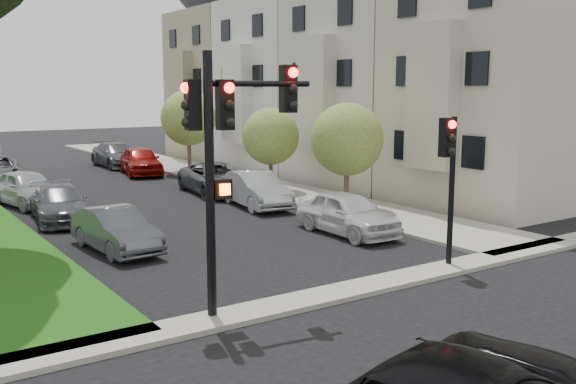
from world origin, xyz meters
TOP-DOWN VIEW (x-y plane):
  - ground at (0.00, 0.00)m, footprint 140.00×140.00m
  - sidewalk_right at (6.75, 24.00)m, footprint 3.50×44.00m
  - sidewalk_cross at (0.00, 2.00)m, footprint 60.00×1.00m
  - house_a at (12.45, 8.00)m, footprint 7.70×7.55m
  - house_b at (12.45, 15.50)m, footprint 7.70×7.55m
  - house_c at (12.45, 23.00)m, footprint 7.70×7.55m
  - house_d at (12.45, 30.50)m, footprint 7.70×7.55m
  - small_tree_a at (6.20, 10.06)m, footprint 2.85×2.85m
  - small_tree_b at (6.20, 15.59)m, footprint 2.63×2.63m
  - small_tree_c at (6.20, 24.28)m, footprint 3.17×3.17m
  - traffic_signal_main at (-3.37, 2.24)m, footprint 2.70×0.71m
  - traffic_signal_secondary at (3.21, 2.19)m, footprint 0.51×0.42m
  - car_parked_0 at (3.65, 6.88)m, footprint 1.77×4.22m
  - car_parked_1 at (3.74, 12.88)m, footprint 2.13×4.58m
  - car_parked_2 at (4.00, 16.78)m, footprint 2.96×5.37m
  - car_parked_3 at (3.59, 25.11)m, footprint 2.77×4.97m
  - car_parked_4 at (3.73, 29.53)m, footprint 2.10×5.13m
  - car_parked_5 at (-3.49, 8.98)m, footprint 1.65×4.01m
  - car_parked_6 at (-3.68, 14.45)m, footprint 2.39×4.67m
  - car_parked_7 at (-3.96, 18.36)m, footprint 2.59×4.64m

SIDE VIEW (x-z plane):
  - ground at x=0.00m, z-range 0.00..0.00m
  - sidewalk_right at x=6.75m, z-range 0.00..0.12m
  - sidewalk_cross at x=0.00m, z-range 0.00..0.12m
  - car_parked_5 at x=-3.49m, z-range 0.00..1.29m
  - car_parked_6 at x=-3.68m, z-range 0.00..1.30m
  - car_parked_2 at x=4.00m, z-range 0.00..1.42m
  - car_parked_0 at x=3.65m, z-range 0.00..1.42m
  - car_parked_1 at x=3.74m, z-range 0.00..1.45m
  - car_parked_4 at x=3.73m, z-range 0.00..1.49m
  - car_parked_7 at x=-3.96m, z-range 0.00..1.49m
  - car_parked_3 at x=3.59m, z-range 0.00..1.60m
  - small_tree_b at x=6.20m, z-range 0.65..4.60m
  - traffic_signal_secondary at x=3.21m, z-range 0.80..4.87m
  - small_tree_a at x=6.20m, z-range 0.71..4.98m
  - small_tree_c at x=6.20m, z-range 0.78..5.54m
  - traffic_signal_main at x=-3.37m, z-range 1.05..6.56m
  - house_a at x=12.45m, z-range -1.05..14.92m
  - house_b at x=12.45m, z-range -1.05..14.92m
  - house_c at x=12.45m, z-range -1.05..14.92m
  - house_d at x=12.45m, z-range -1.05..14.92m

